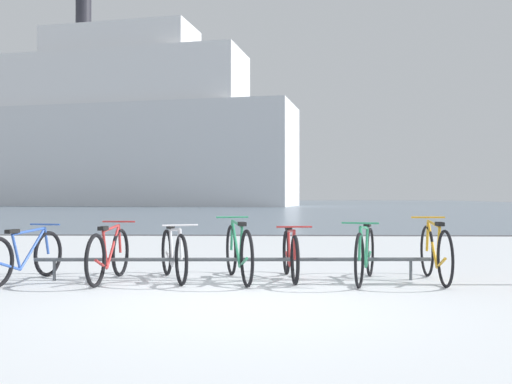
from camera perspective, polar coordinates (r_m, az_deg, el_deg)
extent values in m
cube|color=silver|center=(5.17, -2.15, -13.51)|extent=(80.00, 22.00, 0.08)
cube|color=slate|center=(71.04, 1.23, -1.29)|extent=(80.00, 110.00, 0.08)
cube|color=#47474C|center=(16.07, 0.35, -4.47)|extent=(80.00, 0.50, 0.05)
cylinder|color=#4C5156|center=(7.62, -2.33, -6.81)|extent=(5.30, 0.23, 0.05)
cylinder|color=#4C5156|center=(8.07, -19.66, -7.42)|extent=(0.04, 0.04, 0.28)
cylinder|color=#4C5156|center=(7.93, 15.33, -7.56)|extent=(0.04, 0.04, 0.28)
torus|color=black|center=(8.49, -20.20, -5.86)|extent=(0.19, 0.63, 0.64)
cylinder|color=#3359B2|center=(8.20, -21.56, -5.27)|extent=(0.15, 0.55, 0.54)
cylinder|color=#3359B2|center=(7.92, -23.01, -5.60)|extent=(0.08, 0.20, 0.48)
cylinder|color=#3359B2|center=(8.12, -21.88, -3.68)|extent=(0.18, 0.69, 0.08)
cylinder|color=#3359B2|center=(7.82, -23.66, -6.86)|extent=(0.13, 0.46, 0.18)
cylinder|color=#3359B2|center=(8.44, -20.35, -4.65)|extent=(0.06, 0.12, 0.37)
cube|color=black|center=(7.84, -23.35, -3.66)|extent=(0.12, 0.21, 0.05)
cylinder|color=#3359B2|center=(8.40, -20.50, -3.08)|extent=(0.45, 0.12, 0.02)
torus|color=black|center=(8.22, -13.51, -5.95)|extent=(0.08, 0.67, 0.67)
torus|color=black|center=(7.31, -15.86, -6.64)|extent=(0.08, 0.67, 0.67)
cylinder|color=#B22D2D|center=(7.91, -14.21, -5.30)|extent=(0.06, 0.51, 0.56)
cylinder|color=#B22D2D|center=(7.62, -14.97, -5.67)|extent=(0.05, 0.18, 0.50)
cylinder|color=#B22D2D|center=(7.82, -14.38, -3.55)|extent=(0.07, 0.63, 0.08)
cylinder|color=#B22D2D|center=(7.51, -15.32, -7.05)|extent=(0.06, 0.42, 0.18)
cylinder|color=#B22D2D|center=(8.17, -13.58, -4.62)|extent=(0.04, 0.11, 0.39)
cube|color=black|center=(7.53, -15.15, -3.55)|extent=(0.09, 0.20, 0.05)
cylinder|color=#B22D2D|center=(8.12, -13.66, -2.92)|extent=(0.46, 0.05, 0.02)
torus|color=black|center=(7.24, -7.54, -6.78)|extent=(0.28, 0.63, 0.65)
torus|color=black|center=(8.20, -8.98, -6.01)|extent=(0.28, 0.63, 0.65)
cylinder|color=silver|center=(7.54, -8.05, -5.63)|extent=(0.22, 0.50, 0.55)
cylinder|color=silver|center=(7.85, -8.52, -5.58)|extent=(0.10, 0.18, 0.49)
cylinder|color=silver|center=(7.59, -8.16, -3.77)|extent=(0.26, 0.62, 0.08)
cylinder|color=silver|center=(8.00, -8.70, -6.68)|extent=(0.19, 0.42, 0.18)
cylinder|color=silver|center=(7.25, -7.60, -5.25)|extent=(0.07, 0.12, 0.39)
cube|color=black|center=(7.91, -8.62, -3.50)|extent=(0.15, 0.22, 0.05)
cylinder|color=silver|center=(7.27, -7.66, -3.34)|extent=(0.44, 0.19, 0.02)
torus|color=black|center=(8.12, -2.50, -5.86)|extent=(0.21, 0.71, 0.72)
torus|color=black|center=(7.04, -0.93, -6.70)|extent=(0.21, 0.71, 0.72)
cylinder|color=#2D8C60|center=(7.76, -2.04, -5.15)|extent=(0.17, 0.57, 0.61)
cylinder|color=#2D8C60|center=(7.41, -1.53, -5.57)|extent=(0.08, 0.20, 0.54)
cylinder|color=#2D8C60|center=(7.66, -1.93, -3.21)|extent=(0.21, 0.70, 0.09)
cylinder|color=#2D8C60|center=(7.28, -1.31, -7.13)|extent=(0.15, 0.47, 0.20)
cylinder|color=#2D8C60|center=(8.06, -2.45, -4.39)|extent=(0.06, 0.12, 0.43)
cube|color=black|center=(7.31, -1.41, -3.24)|extent=(0.13, 0.21, 0.05)
cylinder|color=#2D8C60|center=(8.01, -2.40, -2.55)|extent=(0.45, 0.13, 0.02)
torus|color=black|center=(7.25, 3.94, -6.85)|extent=(0.10, 0.64, 0.63)
torus|color=black|center=(8.19, 3.08, -6.09)|extent=(0.10, 0.64, 0.63)
cylinder|color=#B22D2D|center=(7.54, 3.64, -5.74)|extent=(0.08, 0.51, 0.53)
cylinder|color=#B22D2D|center=(7.85, 3.36, -5.68)|extent=(0.05, 0.18, 0.48)
cylinder|color=#B22D2D|center=(7.60, 3.57, -3.94)|extent=(0.09, 0.63, 0.08)
cylinder|color=#B22D2D|center=(8.00, 3.25, -6.75)|extent=(0.07, 0.42, 0.18)
cylinder|color=#B22D2D|center=(7.26, 3.90, -5.38)|extent=(0.04, 0.11, 0.37)
cube|color=black|center=(7.90, 3.30, -3.67)|extent=(0.10, 0.21, 0.05)
cylinder|color=#B22D2D|center=(7.28, 3.87, -3.52)|extent=(0.46, 0.06, 0.02)
torus|color=black|center=(7.08, 10.37, -6.80)|extent=(0.23, 0.66, 0.68)
torus|color=black|center=(8.15, 11.42, -5.95)|extent=(0.23, 0.66, 0.68)
cylinder|color=#2D8C60|center=(7.42, 10.74, -5.53)|extent=(0.20, 0.55, 0.58)
cylinder|color=#2D8C60|center=(7.77, 11.09, -5.48)|extent=(0.09, 0.20, 0.52)
cylinder|color=#2D8C60|center=(7.48, 10.82, -3.54)|extent=(0.24, 0.69, 0.08)
cylinder|color=#2D8C60|center=(7.93, 11.22, -6.66)|extent=(0.17, 0.46, 0.19)
cylinder|color=#2D8C60|center=(7.10, 10.41, -5.14)|extent=(0.07, 0.12, 0.41)
cube|color=black|center=(7.82, 11.16, -3.28)|extent=(0.13, 0.21, 0.05)
cylinder|color=#2D8C60|center=(7.13, 10.46, -3.10)|extent=(0.45, 0.16, 0.02)
torus|color=black|center=(8.33, 16.84, -5.71)|extent=(0.07, 0.72, 0.72)
torus|color=black|center=(7.38, 18.53, -6.39)|extent=(0.07, 0.72, 0.72)
cylinder|color=gold|center=(8.01, 17.35, -4.97)|extent=(0.06, 0.52, 0.61)
cylinder|color=gold|center=(7.70, 17.89, -5.35)|extent=(0.04, 0.18, 0.54)
cylinder|color=gold|center=(7.92, 17.47, -3.08)|extent=(0.06, 0.64, 0.09)
cylinder|color=gold|center=(7.59, 18.14, -6.84)|extent=(0.05, 0.43, 0.19)
cylinder|color=gold|center=(8.27, 16.90, -4.26)|extent=(0.04, 0.11, 0.43)
cube|color=black|center=(7.61, 18.02, -3.09)|extent=(0.09, 0.20, 0.05)
cylinder|color=gold|center=(8.22, 16.95, -2.46)|extent=(0.46, 0.04, 0.02)
cube|color=silver|center=(64.00, -12.73, 3.43)|extent=(37.79, 16.48, 10.67)
cube|color=white|center=(65.46, -13.46, 10.65)|extent=(28.53, 13.30, 5.87)
cube|color=white|center=(66.45, -13.45, 14.40)|extent=(17.47, 9.76, 2.99)
cylinder|color=#26262D|center=(69.59, -16.99, 17.06)|extent=(1.72, 1.72, 4.80)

